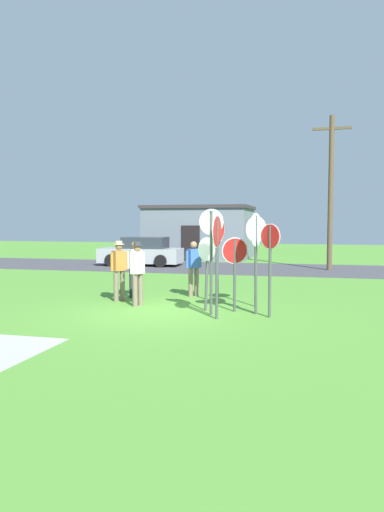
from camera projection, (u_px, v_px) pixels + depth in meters
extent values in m
plane|color=#518E33|center=(161.00, 312.00, 11.98)|extent=(80.00, 80.00, 0.00)
cube|color=#424247|center=(235.00, 268.00, 23.57)|extent=(60.00, 6.40, 0.01)
cube|color=slate|center=(200.00, 234.00, 30.05)|extent=(6.24, 5.01, 3.11)
cube|color=#383333|center=(200.00, 208.00, 29.93)|extent=(6.44, 5.21, 0.20)
cube|color=black|center=(191.00, 243.00, 27.64)|extent=(1.10, 0.08, 2.10)
cylinder|color=brown|center=(331.00, 194.00, 22.36)|extent=(0.24, 0.24, 7.27)
cube|color=brown|center=(332.00, 128.00, 22.15)|extent=(1.80, 0.12, 0.12)
cube|color=#A5A8AD|center=(141.00, 255.00, 25.06)|extent=(4.37, 1.98, 0.76)
cube|color=#2D333D|center=(145.00, 243.00, 24.96)|extent=(2.30, 1.62, 0.60)
cylinder|color=black|center=(111.00, 260.00, 24.47)|extent=(0.65, 0.25, 0.64)
cylinder|color=black|center=(123.00, 258.00, 26.23)|extent=(0.65, 0.25, 0.64)
cylinder|color=black|center=(161.00, 261.00, 23.93)|extent=(0.65, 0.25, 0.64)
cylinder|color=black|center=(170.00, 258.00, 25.68)|extent=(0.65, 0.25, 0.64)
cylinder|color=#474C4C|center=(211.00, 263.00, 11.49)|extent=(0.08, 0.08, 2.54)
cylinder|color=white|center=(211.00, 222.00, 11.42)|extent=(0.62, 0.15, 0.63)
cylinder|color=red|center=(211.00, 222.00, 11.43)|extent=(0.58, 0.14, 0.59)
cylinder|color=#474C4C|center=(256.00, 263.00, 12.68)|extent=(0.10, 0.10, 2.37)
cylinder|color=white|center=(256.00, 229.00, 12.62)|extent=(0.50, 0.51, 0.70)
cylinder|color=red|center=(256.00, 229.00, 12.62)|extent=(0.46, 0.47, 0.65)
cylinder|color=#474C4C|center=(235.00, 276.00, 11.97)|extent=(0.09, 0.09, 1.83)
cylinder|color=white|center=(235.00, 251.00, 11.92)|extent=(0.62, 0.27, 0.67)
cylinder|color=red|center=(235.00, 251.00, 11.91)|extent=(0.58, 0.26, 0.62)
cylinder|color=#474C4C|center=(207.00, 275.00, 12.12)|extent=(0.14, 0.17, 1.84)
cylinder|color=white|center=(207.00, 249.00, 12.08)|extent=(0.54, 0.35, 0.61)
cylinder|color=red|center=(207.00, 249.00, 12.08)|extent=(0.50, 0.32, 0.56)
cylinder|color=#474C4C|center=(256.00, 265.00, 11.64)|extent=(0.11, 0.09, 2.43)
cylinder|color=white|center=(256.00, 230.00, 11.57)|extent=(0.22, 0.81, 0.83)
cylinder|color=red|center=(256.00, 230.00, 11.58)|extent=(0.20, 0.75, 0.77)
cylinder|color=#474C4C|center=(270.00, 272.00, 11.21)|extent=(0.10, 0.10, 2.19)
cylinder|color=white|center=(270.00, 236.00, 11.15)|extent=(0.49, 0.37, 0.61)
cylinder|color=red|center=(270.00, 236.00, 11.14)|extent=(0.46, 0.35, 0.56)
cylinder|color=#474C4C|center=(217.00, 260.00, 13.20)|extent=(0.09, 0.09, 2.41)
cylinder|color=white|center=(218.00, 229.00, 13.13)|extent=(0.25, 0.74, 0.78)
cylinder|color=red|center=(218.00, 229.00, 13.13)|extent=(0.24, 0.69, 0.72)
cylinder|color=#474C4C|center=(217.00, 269.00, 11.02)|extent=(0.07, 0.07, 2.37)
cylinder|color=white|center=(217.00, 232.00, 10.96)|extent=(0.07, 0.76, 0.77)
cylinder|color=red|center=(217.00, 232.00, 10.95)|extent=(0.06, 0.71, 0.71)
cylinder|color=#7A6B56|center=(122.00, 286.00, 13.69)|extent=(0.14, 0.14, 0.88)
cylinder|color=#7A6B56|center=(116.00, 286.00, 13.54)|extent=(0.14, 0.14, 0.88)
cube|color=#B27533|center=(119.00, 261.00, 13.57)|extent=(0.38, 0.42, 0.58)
cylinder|color=#B27533|center=(126.00, 261.00, 13.73)|extent=(0.09, 0.09, 0.52)
cylinder|color=#B27533|center=(112.00, 262.00, 13.41)|extent=(0.09, 0.09, 0.52)
sphere|color=#9E7051|center=(119.00, 246.00, 13.54)|extent=(0.21, 0.21, 0.21)
cylinder|color=beige|center=(119.00, 244.00, 13.53)|extent=(0.31, 0.31, 0.02)
cylinder|color=beige|center=(119.00, 242.00, 13.53)|extent=(0.19, 0.19, 0.09)
cylinder|color=#7A6B56|center=(140.00, 289.00, 12.91)|extent=(0.14, 0.14, 0.88)
cylinder|color=#7A6B56|center=(135.00, 290.00, 12.73)|extent=(0.14, 0.14, 0.88)
cube|color=beige|center=(137.00, 263.00, 12.77)|extent=(0.33, 0.41, 0.58)
cylinder|color=beige|center=(143.00, 263.00, 12.97)|extent=(0.09, 0.09, 0.52)
cylinder|color=beige|center=(132.00, 264.00, 12.58)|extent=(0.09, 0.09, 0.52)
sphere|color=#9E7051|center=(137.00, 248.00, 12.74)|extent=(0.21, 0.21, 0.21)
cylinder|color=#333338|center=(137.00, 246.00, 12.74)|extent=(0.31, 0.31, 0.02)
cylinder|color=#333338|center=(137.00, 244.00, 12.74)|extent=(0.19, 0.19, 0.09)
cylinder|color=#2D2D33|center=(138.00, 283.00, 14.34)|extent=(0.14, 0.14, 0.88)
cylinder|color=#2D2D33|center=(132.00, 283.00, 14.20)|extent=(0.14, 0.14, 0.88)
cube|color=beige|center=(135.00, 259.00, 14.22)|extent=(0.39, 0.42, 0.58)
cylinder|color=beige|center=(141.00, 259.00, 14.37)|extent=(0.09, 0.09, 0.52)
cylinder|color=beige|center=(128.00, 260.00, 14.06)|extent=(0.09, 0.09, 0.52)
sphere|color=brown|center=(134.00, 245.00, 14.19)|extent=(0.21, 0.21, 0.21)
cube|color=#232328|center=(131.00, 258.00, 14.34)|extent=(0.27, 0.29, 0.40)
cylinder|color=#7A6B56|center=(197.00, 282.00, 14.55)|extent=(0.14, 0.14, 0.88)
cylinder|color=#7A6B56|center=(191.00, 282.00, 14.42)|extent=(0.14, 0.14, 0.88)
cube|color=#3860B7|center=(194.00, 258.00, 14.43)|extent=(0.40, 0.42, 0.58)
cylinder|color=#3860B7|center=(200.00, 259.00, 14.57)|extent=(0.09, 0.09, 0.52)
cylinder|color=#3860B7|center=(187.00, 259.00, 14.30)|extent=(0.09, 0.09, 0.52)
sphere|color=#9E7051|center=(194.00, 245.00, 14.41)|extent=(0.21, 0.21, 0.21)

